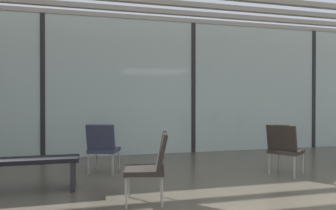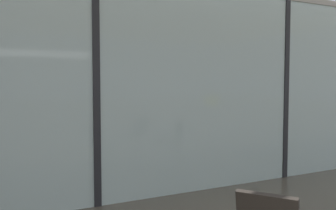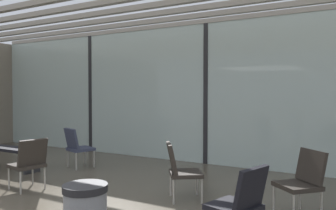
% 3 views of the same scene
% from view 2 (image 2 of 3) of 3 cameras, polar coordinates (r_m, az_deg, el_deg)
% --- Properties ---
extents(glass_curtain_wall, '(14.00, 0.08, 3.21)m').
position_cam_2_polar(glass_curtain_wall, '(5.02, -11.54, 2.08)').
color(glass_curtain_wall, '#A3B7B2').
rests_on(glass_curtain_wall, ground).
extents(window_mullion_1, '(0.10, 0.12, 3.21)m').
position_cam_2_polar(window_mullion_1, '(5.02, -11.54, 2.08)').
color(window_mullion_1, black).
rests_on(window_mullion_1, ground).
extents(window_mullion_2, '(0.10, 0.12, 3.21)m').
position_cam_2_polar(window_mullion_2, '(6.82, 18.20, 2.32)').
color(window_mullion_2, black).
rests_on(window_mullion_2, ground).
extents(parked_airplane, '(14.05, 3.72, 3.72)m').
position_cam_2_polar(parked_airplane, '(9.34, -21.55, 4.07)').
color(parked_airplane, '#B2BCD6').
rests_on(parked_airplane, ground).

